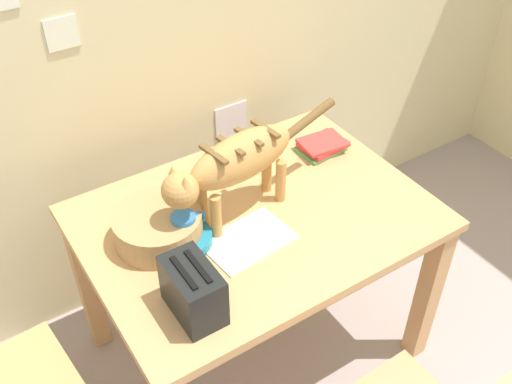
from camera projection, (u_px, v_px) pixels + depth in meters
name	position (u px, v px, depth m)	size (l,w,h in m)	color
wall_rear	(140.00, 12.00, 2.10)	(4.73, 0.11, 2.50)	beige
dining_table	(256.00, 234.00, 2.10)	(1.18, 0.86, 0.74)	tan
cat	(235.00, 163.00, 1.90)	(0.72, 0.19, 0.32)	tan
saucer_bowl	(185.00, 239.00, 1.92)	(0.18, 0.18, 0.04)	teal
coffee_mug	(185.00, 225.00, 1.88)	(0.12, 0.08, 0.08)	#2D76C0
magazine	(248.00, 240.00, 1.94)	(0.29, 0.19, 0.01)	silver
book_stack	(322.00, 145.00, 2.32)	(0.19, 0.15, 0.05)	#56A85E
wicker_basket	(158.00, 227.00, 1.91)	(0.29, 0.29, 0.11)	tan
toaster	(193.00, 291.00, 1.67)	(0.12, 0.20, 0.18)	black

